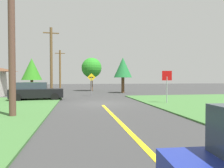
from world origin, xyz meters
TOP-DOWN VIEW (x-y plane):
  - ground_plane at (0.00, 0.00)m, footprint 120.00×120.00m
  - lane_stripe_center at (0.00, -8.00)m, footprint 0.20×14.00m
  - stop_sign at (4.95, -1.06)m, footprint 0.73×0.20m
  - parked_car_near_building at (-5.51, 3.54)m, footprint 4.69×2.51m
  - utility_pole_near at (-5.06, -4.79)m, footprint 1.80×0.33m
  - utility_pole_mid at (-4.80, 8.98)m, footprint 1.80×0.33m
  - utility_pole_far at (-4.88, 22.76)m, footprint 1.80×0.32m
  - direction_sign at (-0.28, 6.71)m, footprint 0.91×0.08m
  - oak_tree_left at (0.46, 16.44)m, footprint 3.16×3.16m
  - pine_tree_center at (-9.36, 20.46)m, footprint 3.35×3.35m
  - oak_tree_right at (4.36, 11.39)m, footprint 2.49×2.49m

SIDE VIEW (x-z plane):
  - ground_plane at x=0.00m, z-range 0.00..0.00m
  - lane_stripe_center at x=0.00m, z-range 0.00..0.01m
  - parked_car_near_building at x=-5.51m, z-range 0.00..1.62m
  - direction_sign at x=-0.28m, z-range 0.31..2.85m
  - stop_sign at x=4.95m, z-range 0.52..3.06m
  - oak_tree_right at x=4.36m, z-range 1.01..5.85m
  - pine_tree_center at x=-9.36m, z-range 0.84..6.24m
  - oak_tree_left at x=0.46m, z-range 1.02..6.26m
  - utility_pole_far at x=-4.88m, z-range 0.10..7.28m
  - utility_pole_mid at x=-4.80m, z-range 0.11..8.01m
  - utility_pole_near at x=-5.06m, z-range 0.10..8.64m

